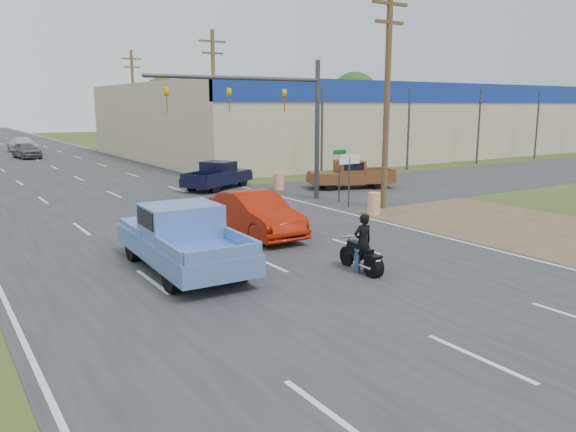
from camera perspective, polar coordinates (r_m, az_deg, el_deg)
ground at (r=11.69m, az=18.83°, el=-13.60°), size 200.00×200.00×0.00m
main_road at (r=47.40m, az=-22.66°, el=4.56°), size 15.00×180.00×0.02m
cross_road at (r=26.27m, az=-13.59°, el=0.41°), size 120.00×10.00×0.02m
dirt_verge at (r=25.95m, az=16.59°, el=0.11°), size 8.00×18.00×0.01m
big_box_store at (r=61.57m, az=8.17°, el=9.72°), size 50.00×28.10×6.60m
utility_pole_1 at (r=26.49m, az=10.04°, el=12.19°), size 2.00×0.28×10.00m
utility_pole_2 at (r=41.51m, az=-7.54°, el=11.84°), size 2.00×0.28×10.00m
utility_pole_3 at (r=58.25m, az=-15.41°, el=11.34°), size 2.00×0.28×10.00m
tree_3 at (r=99.37m, az=6.75°, el=11.94°), size 8.40×8.40×10.40m
tree_5 at (r=108.47m, az=-12.59°, el=11.52°), size 7.98×7.98×9.88m
barrel_0 at (r=25.10m, az=8.72°, el=1.24°), size 0.56×0.56×1.00m
barrel_1 at (r=32.07m, az=-0.91°, el=3.52°), size 0.56×0.56×1.00m
lane_sign at (r=26.54m, az=6.25°, el=4.90°), size 1.20×0.08×2.52m
street_name_sign at (r=28.10m, az=5.24°, el=4.67°), size 0.80×0.08×2.61m
signal_mast at (r=27.44m, az=-1.60°, el=11.23°), size 9.12×0.40×7.00m
red_convertible at (r=20.82m, az=-3.31°, el=0.17°), size 1.80×4.93×1.61m
motorcycle at (r=16.40m, az=7.64°, el=-4.29°), size 0.59×1.93×0.98m
rider at (r=16.33m, az=7.60°, el=-2.95°), size 0.62×0.43×1.64m
blue_pickup at (r=16.78m, az=-10.80°, el=-2.08°), size 2.50×5.99×1.96m
navy_pickup at (r=32.86m, az=-7.05°, el=4.16°), size 5.08×3.96×1.59m
brown_pickup at (r=32.96m, az=6.20°, el=4.23°), size 5.26×3.53×1.63m
distant_car_grey at (r=56.60m, az=-25.04°, el=6.05°), size 2.34×4.49×1.46m
distant_car_silver at (r=63.45m, az=-25.28°, el=6.52°), size 2.84×5.56×1.55m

